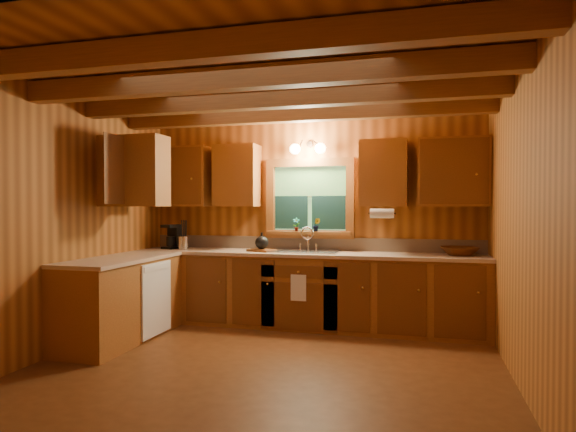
# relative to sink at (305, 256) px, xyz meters

# --- Properties ---
(room) EXTENTS (4.20, 4.20, 4.20)m
(room) POSITION_rel_sink_xyz_m (0.00, -1.60, 0.44)
(room) COLOR #5B3216
(room) RESTS_ON ground
(ceiling_beams) EXTENTS (4.20, 2.54, 0.18)m
(ceiling_beams) POSITION_rel_sink_xyz_m (0.00, -1.60, 1.63)
(ceiling_beams) COLOR brown
(ceiling_beams) RESTS_ON room
(base_cabinets) EXTENTS (4.20, 2.22, 0.86)m
(base_cabinets) POSITION_rel_sink_xyz_m (-0.49, -0.32, -0.43)
(base_cabinets) COLOR brown
(base_cabinets) RESTS_ON ground
(countertop) EXTENTS (4.20, 2.24, 0.04)m
(countertop) POSITION_rel_sink_xyz_m (-0.48, -0.31, 0.02)
(countertop) COLOR tan
(countertop) RESTS_ON base_cabinets
(backsplash) EXTENTS (4.20, 0.02, 0.16)m
(backsplash) POSITION_rel_sink_xyz_m (0.00, 0.28, 0.12)
(backsplash) COLOR tan
(backsplash) RESTS_ON room
(dishwasher_panel) EXTENTS (0.02, 0.60, 0.80)m
(dishwasher_panel) POSITION_rel_sink_xyz_m (-1.47, -0.92, -0.43)
(dishwasher_panel) COLOR white
(dishwasher_panel) RESTS_ON base_cabinets
(upper_cabinets) EXTENTS (4.19, 1.77, 0.78)m
(upper_cabinets) POSITION_rel_sink_xyz_m (-0.56, -0.18, 0.98)
(upper_cabinets) COLOR brown
(upper_cabinets) RESTS_ON room
(window) EXTENTS (1.12, 0.08, 1.00)m
(window) POSITION_rel_sink_xyz_m (0.00, 0.26, 0.67)
(window) COLOR brown
(window) RESTS_ON room
(window_sill) EXTENTS (1.06, 0.14, 0.04)m
(window_sill) POSITION_rel_sink_xyz_m (0.00, 0.22, 0.26)
(window_sill) COLOR brown
(window_sill) RESTS_ON room
(wall_sconce) EXTENTS (0.45, 0.21, 0.17)m
(wall_sconce) POSITION_rel_sink_xyz_m (0.00, 0.14, 1.31)
(wall_sconce) COLOR black
(wall_sconce) RESTS_ON room
(paper_towel_roll) EXTENTS (0.27, 0.11, 0.11)m
(paper_towel_roll) POSITION_rel_sink_xyz_m (0.92, -0.07, 0.51)
(paper_towel_roll) COLOR white
(paper_towel_roll) RESTS_ON upper_cabinets
(dish_towel) EXTENTS (0.18, 0.01, 0.30)m
(dish_towel) POSITION_rel_sink_xyz_m (0.00, -0.34, -0.34)
(dish_towel) COLOR white
(dish_towel) RESTS_ON base_cabinets
(sink) EXTENTS (0.82, 0.48, 0.43)m
(sink) POSITION_rel_sink_xyz_m (0.00, 0.00, 0.00)
(sink) COLOR silver
(sink) RESTS_ON countertop
(coffee_maker) EXTENTS (0.18, 0.23, 0.31)m
(coffee_maker) POSITION_rel_sink_xyz_m (-1.77, 0.02, 0.20)
(coffee_maker) COLOR black
(coffee_maker) RESTS_ON countertop
(utensil_crock) EXTENTS (0.13, 0.13, 0.38)m
(utensil_crock) POSITION_rel_sink_xyz_m (-1.58, -0.06, 0.14)
(utensil_crock) COLOR silver
(utensil_crock) RESTS_ON countertop
(cutting_board) EXTENTS (0.36, 0.31, 0.03)m
(cutting_board) POSITION_rel_sink_xyz_m (-0.53, -0.07, 0.06)
(cutting_board) COLOR #613314
(cutting_board) RESTS_ON countertop
(teakettle) EXTENTS (0.16, 0.16, 0.20)m
(teakettle) POSITION_rel_sink_xyz_m (-0.53, -0.07, 0.15)
(teakettle) COLOR black
(teakettle) RESTS_ON cutting_board
(wicker_basket) EXTENTS (0.49, 0.49, 0.10)m
(wicker_basket) POSITION_rel_sink_xyz_m (1.77, 0.04, 0.09)
(wicker_basket) COLOR #48230C
(wicker_basket) RESTS_ON countertop
(potted_plant_left) EXTENTS (0.10, 0.08, 0.17)m
(potted_plant_left) POSITION_rel_sink_xyz_m (-0.15, 0.18, 0.37)
(potted_plant_left) COLOR #613314
(potted_plant_left) RESTS_ON window_sill
(potted_plant_right) EXTENTS (0.10, 0.08, 0.17)m
(potted_plant_right) POSITION_rel_sink_xyz_m (0.10, 0.18, 0.37)
(potted_plant_right) COLOR #613314
(potted_plant_right) RESTS_ON window_sill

